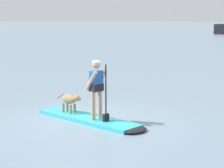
{
  "coord_description": "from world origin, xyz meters",
  "views": [
    {
      "loc": [
        7.98,
        -7.65,
        2.84
      ],
      "look_at": [
        0.0,
        1.0,
        0.9
      ],
      "focal_mm": 65.79,
      "sensor_mm": 36.0,
      "label": 1
    }
  ],
  "objects": [
    {
      "name": "ground_plane",
      "position": [
        0.0,
        0.0,
        0.0
      ],
      "size": [
        400.0,
        400.0,
        0.0
      ],
      "primitive_type": "plane",
      "color": "gray"
    },
    {
      "name": "paddleboard",
      "position": [
        0.23,
        -0.0,
        0.05
      ],
      "size": [
        3.61,
        0.79,
        0.1
      ],
      "color": "#33B2BF",
      "rests_on": "ground_plane"
    },
    {
      "name": "person_paddler",
      "position": [
        0.37,
        -0.0,
        1.02
      ],
      "size": [
        0.6,
        0.47,
        1.6
      ],
      "color": "tan",
      "rests_on": "paddleboard"
    },
    {
      "name": "dog",
      "position": [
        -0.72,
        0.0,
        0.48
      ],
      "size": [
        1.0,
        0.22,
        0.56
      ],
      "color": "#997A51",
      "rests_on": "paddleboard"
    }
  ]
}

